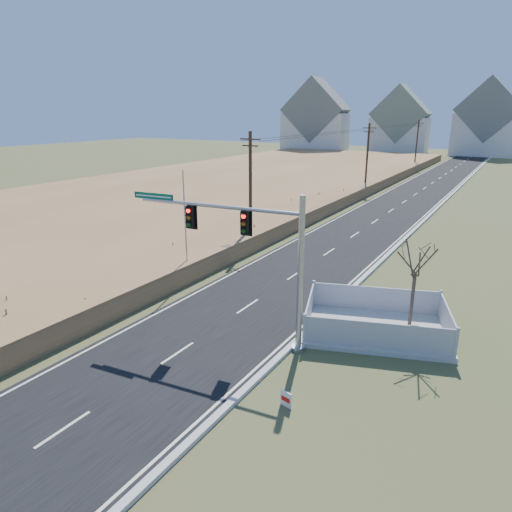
% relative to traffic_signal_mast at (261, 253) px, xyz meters
% --- Properties ---
extents(ground, '(260.00, 260.00, 0.00)m').
position_rel_traffic_signal_mast_xyz_m(ground, '(-2.64, -0.90, -4.39)').
color(ground, '#485429').
rests_on(ground, ground).
extents(road, '(8.00, 180.00, 0.06)m').
position_rel_traffic_signal_mast_xyz_m(road, '(-2.64, 49.10, -4.36)').
color(road, black).
rests_on(road, ground).
extents(curb, '(0.30, 180.00, 0.18)m').
position_rel_traffic_signal_mast_xyz_m(curb, '(1.51, 49.10, -4.30)').
color(curb, '#B2AFA8').
rests_on(curb, ground).
extents(reed_marsh, '(38.00, 110.00, 1.30)m').
position_rel_traffic_signal_mast_xyz_m(reed_marsh, '(-26.64, 39.10, -3.74)').
color(reed_marsh, '#AA7D4D').
rests_on(reed_marsh, ground).
extents(utility_pole_near, '(1.80, 0.26, 9.00)m').
position_rel_traffic_signal_mast_xyz_m(utility_pole_near, '(-9.14, 14.10, 0.29)').
color(utility_pole_near, '#422D1E').
rests_on(utility_pole_near, ground).
extents(utility_pole_mid, '(1.80, 0.26, 9.00)m').
position_rel_traffic_signal_mast_xyz_m(utility_pole_mid, '(-9.14, 44.10, 0.29)').
color(utility_pole_mid, '#422D1E').
rests_on(utility_pole_mid, ground).
extents(utility_pole_far, '(1.80, 0.26, 9.00)m').
position_rel_traffic_signal_mast_xyz_m(utility_pole_far, '(-9.14, 74.10, 0.29)').
color(utility_pole_far, '#422D1E').
rests_on(utility_pole_far, ground).
extents(condo_nw, '(17.69, 13.38, 19.05)m').
position_rel_traffic_signal_mast_xyz_m(condo_nw, '(-40.64, 99.10, 3.31)').
color(condo_nw, silver).
rests_on(condo_nw, ground).
extents(condo_nnw, '(14.93, 11.17, 17.03)m').
position_rel_traffic_signal_mast_xyz_m(condo_nnw, '(-20.64, 107.10, 2.54)').
color(condo_nnw, silver).
rests_on(condo_nnw, ground).
extents(condo_n, '(15.27, 10.20, 18.54)m').
position_rel_traffic_signal_mast_xyz_m(condo_n, '(-0.64, 111.10, 3.21)').
color(condo_n, silver).
rests_on(condo_n, ground).
extents(traffic_signal_mast, '(8.94, 1.20, 7.15)m').
position_rel_traffic_signal_mast_xyz_m(traffic_signal_mast, '(0.00, 0.00, 0.00)').
color(traffic_signal_mast, '#9EA0A5').
rests_on(traffic_signal_mast, ground).
extents(fence_enclosure, '(7.94, 6.57, 1.57)m').
position_rel_traffic_signal_mast_xyz_m(fence_enclosure, '(4.36, 3.71, -4.10)').
color(fence_enclosure, '#B7B5AD').
rests_on(fence_enclosure, ground).
extents(open_sign, '(0.50, 0.17, 0.62)m').
position_rel_traffic_signal_mast_xyz_m(open_sign, '(3.29, -3.84, -4.06)').
color(open_sign, white).
rests_on(open_sign, ground).
extents(flagpole, '(0.32, 0.32, 7.05)m').
position_rel_traffic_signal_mast_xyz_m(flagpole, '(-8.33, 4.90, -1.58)').
color(flagpole, '#B7B5AD').
rests_on(flagpole, ground).
extents(bare_tree, '(1.99, 1.99, 5.26)m').
position_rel_traffic_signal_mast_xyz_m(bare_tree, '(5.99, 3.50, -0.15)').
color(bare_tree, '#4C3F33').
rests_on(bare_tree, ground).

